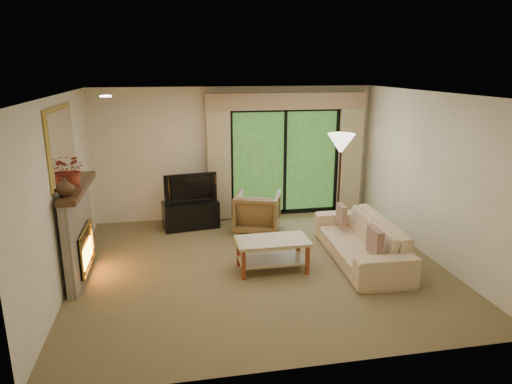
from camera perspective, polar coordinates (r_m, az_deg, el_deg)
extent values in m
plane|color=brown|center=(7.12, 0.45, -9.20)|extent=(5.50, 5.50, 0.00)
plane|color=white|center=(6.49, 0.50, 12.17)|extent=(5.50, 5.50, 0.00)
plane|color=beige|center=(9.09, -2.58, 4.85)|extent=(5.00, 0.00, 5.00)
plane|color=beige|center=(4.38, 6.87, -7.07)|extent=(5.00, 0.00, 5.00)
plane|color=beige|center=(6.73, -23.14, -0.18)|extent=(0.00, 5.00, 5.00)
plane|color=beige|center=(7.69, 21.02, 1.86)|extent=(0.00, 5.00, 5.00)
cube|color=tan|center=(8.92, -4.66, 3.94)|extent=(0.45, 0.18, 2.35)
cube|color=tan|center=(9.58, 11.67, 4.47)|extent=(0.45, 0.18, 2.35)
cube|color=tan|center=(9.02, 3.89, 11.28)|extent=(3.20, 0.24, 0.32)
cube|color=black|center=(8.74, -8.16, -2.81)|extent=(1.08, 0.61, 0.51)
imported|color=black|center=(8.59, -8.30, 0.61)|extent=(0.99, 0.27, 0.56)
imported|color=brown|center=(8.43, 0.20, -2.53)|extent=(1.01, 1.02, 0.74)
imported|color=#D0AF86|center=(7.40, 12.92, -5.86)|extent=(1.00, 2.31, 0.66)
cube|color=brown|center=(6.74, 14.63, -6.05)|extent=(0.12, 0.40, 0.40)
cube|color=brown|center=(7.87, 10.63, -2.77)|extent=(0.10, 0.34, 0.33)
imported|color=#422918|center=(6.30, -22.77, 0.65)|extent=(0.29, 0.29, 0.24)
imported|color=#963623|center=(6.81, -21.94, 2.60)|extent=(0.49, 0.46, 0.43)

